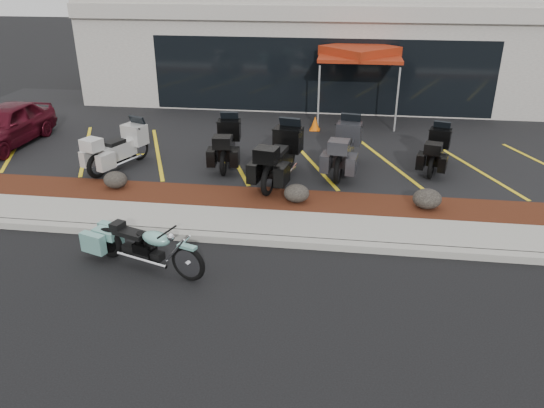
# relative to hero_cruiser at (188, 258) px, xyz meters

# --- Properties ---
(ground) EXTENTS (90.00, 90.00, 0.00)m
(ground) POSITION_rel_hero_cruiser_xyz_m (1.69, 0.62, -0.46)
(ground) COLOR black
(ground) RESTS_ON ground
(curb) EXTENTS (24.00, 0.25, 0.15)m
(curb) POSITION_rel_hero_cruiser_xyz_m (1.69, 1.52, -0.38)
(curb) COLOR gray
(curb) RESTS_ON ground
(sidewalk) EXTENTS (24.00, 1.20, 0.15)m
(sidewalk) POSITION_rel_hero_cruiser_xyz_m (1.69, 2.22, -0.38)
(sidewalk) COLOR gray
(sidewalk) RESTS_ON ground
(mulch_bed) EXTENTS (24.00, 1.20, 0.16)m
(mulch_bed) POSITION_rel_hero_cruiser_xyz_m (1.69, 3.42, -0.38)
(mulch_bed) COLOR black
(mulch_bed) RESTS_ON ground
(upper_lot) EXTENTS (26.00, 9.60, 0.15)m
(upper_lot) POSITION_rel_hero_cruiser_xyz_m (1.69, 8.82, -0.38)
(upper_lot) COLOR black
(upper_lot) RESTS_ON ground
(dealership_building) EXTENTS (18.00, 8.16, 4.00)m
(dealership_building) POSITION_rel_hero_cruiser_xyz_m (1.69, 15.08, 1.55)
(dealership_building) COLOR gray
(dealership_building) RESTS_ON ground
(boulder_left) EXTENTS (0.58, 0.49, 0.41)m
(boulder_left) POSITION_rel_hero_cruiser_xyz_m (-2.84, 3.54, -0.09)
(boulder_left) COLOR black
(boulder_left) RESTS_ON mulch_bed
(boulder_mid) EXTENTS (0.59, 0.49, 0.42)m
(boulder_mid) POSITION_rel_hero_cruiser_xyz_m (1.61, 3.31, -0.09)
(boulder_mid) COLOR black
(boulder_mid) RESTS_ON mulch_bed
(boulder_right) EXTENTS (0.64, 0.53, 0.45)m
(boulder_right) POSITION_rel_hero_cruiser_xyz_m (4.53, 3.35, -0.07)
(boulder_right) COLOR black
(boulder_right) RESTS_ON mulch_bed
(hero_cruiser) EXTENTS (2.68, 1.48, 0.92)m
(hero_cruiser) POSITION_rel_hero_cruiser_xyz_m (0.00, 0.00, 0.00)
(hero_cruiser) COLOR #6DAA9F
(hero_cruiser) RESTS_ON ground
(touring_white) EXTENTS (1.57, 2.30, 1.25)m
(touring_white) POSITION_rel_hero_cruiser_xyz_m (-2.97, 5.56, 0.32)
(touring_white) COLOR beige
(touring_white) RESTS_ON upper_lot
(touring_black_front) EXTENTS (1.03, 2.25, 1.27)m
(touring_black_front) POSITION_rel_hero_cruiser_xyz_m (-0.56, 6.30, 0.32)
(touring_black_front) COLOR black
(touring_black_front) RESTS_ON upper_lot
(touring_black_mid) EXTENTS (1.37, 2.58, 1.43)m
(touring_black_mid) POSITION_rel_hero_cruiser_xyz_m (1.23, 5.36, 0.41)
(touring_black_mid) COLOR black
(touring_black_mid) RESTS_ON upper_lot
(touring_grey) EXTENTS (1.24, 2.44, 1.36)m
(touring_grey) POSITION_rel_hero_cruiser_xyz_m (2.78, 6.24, 0.37)
(touring_grey) COLOR #292A2E
(touring_grey) RESTS_ON upper_lot
(touring_black_rear) EXTENTS (1.25, 2.09, 1.14)m
(touring_black_rear) POSITION_rel_hero_cruiser_xyz_m (5.23, 6.57, 0.26)
(touring_black_rear) COLOR black
(touring_black_rear) RESTS_ON upper_lot
(parked_car) EXTENTS (1.60, 3.71, 1.25)m
(parked_car) POSITION_rel_hero_cruiser_xyz_m (-7.36, 6.24, 0.32)
(parked_car) COLOR #460A15
(parked_car) RESTS_ON upper_lot
(traffic_cone) EXTENTS (0.41, 0.41, 0.46)m
(traffic_cone) POSITION_rel_hero_cruiser_xyz_m (1.68, 9.08, -0.08)
(traffic_cone) COLOR #DF5B07
(traffic_cone) RESTS_ON upper_lot
(popup_canopy) EXTENTS (2.99, 2.99, 2.49)m
(popup_canopy) POSITION_rel_hero_cruiser_xyz_m (3.00, 10.54, 1.95)
(popup_canopy) COLOR silver
(popup_canopy) RESTS_ON upper_lot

